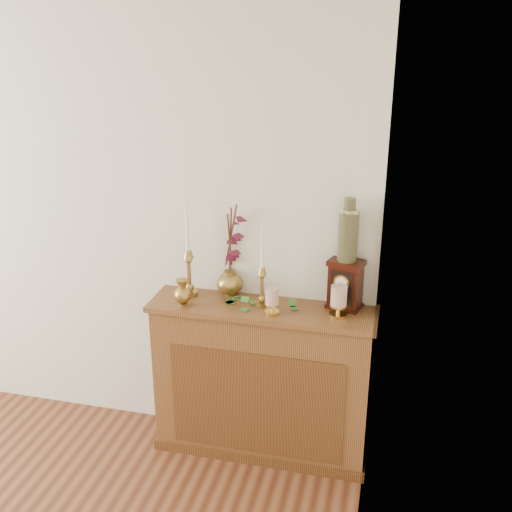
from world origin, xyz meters
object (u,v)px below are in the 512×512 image
(candlestick_left, at_px, (189,265))
(ginger_jar, at_px, (234,252))
(ceramic_vase, at_px, (348,233))
(candlestick_center, at_px, (262,280))
(bud_vase, at_px, (183,293))
(mantel_clock, at_px, (345,285))

(candlestick_left, height_order, ginger_jar, candlestick_left)
(candlestick_left, relative_size, ginger_jar, 1.01)
(ginger_jar, relative_size, ceramic_vase, 1.62)
(candlestick_left, height_order, ceramic_vase, ceramic_vase)
(candlestick_left, distance_m, ginger_jar, 0.26)
(ginger_jar, distance_m, ceramic_vase, 0.65)
(candlestick_left, relative_size, candlestick_center, 1.22)
(candlestick_center, distance_m, ginger_jar, 0.25)
(bud_vase, relative_size, ginger_jar, 0.28)
(mantel_clock, bearing_deg, ginger_jar, -168.94)
(candlestick_left, height_order, bud_vase, candlestick_left)
(candlestick_left, xyz_separation_m, ginger_jar, (0.24, 0.09, 0.06))
(bud_vase, relative_size, ceramic_vase, 0.46)
(bud_vase, distance_m, mantel_clock, 0.87)
(candlestick_left, bearing_deg, candlestick_center, -4.64)
(candlestick_center, distance_m, ceramic_vase, 0.52)
(candlestick_center, xyz_separation_m, bud_vase, (-0.41, -0.11, -0.07))
(ginger_jar, height_order, mantel_clock, ginger_jar)
(ginger_jar, bearing_deg, candlestick_left, -158.89)
(bud_vase, bearing_deg, candlestick_left, 95.16)
(candlestick_center, bearing_deg, mantel_clock, 9.58)
(mantel_clock, distance_m, ceramic_vase, 0.29)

